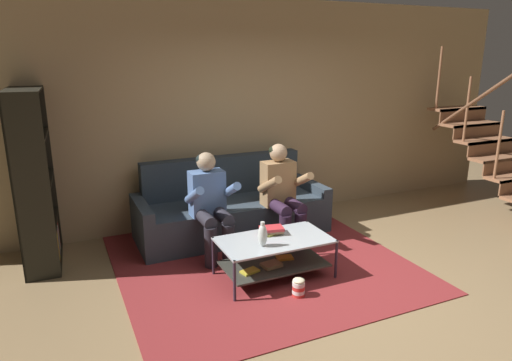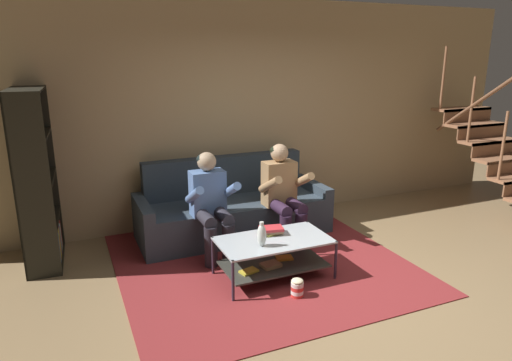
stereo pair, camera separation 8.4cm
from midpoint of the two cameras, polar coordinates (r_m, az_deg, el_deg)
name	(u,v)px [view 2 (the right image)]	position (r m, az deg, el deg)	size (l,w,h in m)	color
ground	(353,294)	(4.58, 12.58, -13.65)	(16.80, 16.80, 0.00)	#927651
back_partition	(253,112)	(6.20, -0.04, 8.54)	(8.40, 0.12, 2.90)	tan
staircase_run	(505,156)	(7.25, 28.96, 2.66)	(0.95, 1.99, 2.34)	#976444
couch	(233,210)	(5.75, -2.54, -3.72)	(2.36, 0.87, 0.95)	#323E49
person_seated_left	(211,201)	(5.03, -5.17, -2.57)	(0.50, 0.58, 1.17)	#28262F
person_seated_right	(283,191)	(5.36, 3.88, -1.29)	(0.50, 0.58, 1.20)	#2F1D32
coffee_table	(273,252)	(4.67, 2.68, -8.95)	(1.13, 0.62, 0.41)	#B5C0C6
area_rug	(255,256)	(5.20, 0.37, -9.48)	(3.00, 3.21, 0.01)	maroon
vase	(262,235)	(4.41, 1.26, -6.81)	(0.09, 0.09, 0.25)	silver
book_stack	(271,230)	(4.73, 2.46, -6.23)	(0.26, 0.21, 0.07)	#AFB549
bookshelf	(37,205)	(5.38, -25.33, -2.76)	(0.38, 0.93, 1.88)	black
popcorn_tub	(297,288)	(4.40, 5.73, -13.22)	(0.12, 0.12, 0.19)	red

